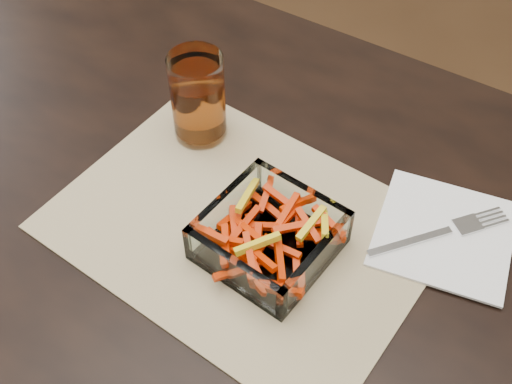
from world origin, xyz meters
TOP-DOWN VIEW (x-y plane):
  - dining_table at (0.00, 0.00)m, footprint 1.60×0.90m
  - placemat at (0.06, 0.02)m, footprint 0.47×0.36m
  - glass_bowl at (0.10, 0.01)m, footprint 0.15×0.15m
  - tumbler at (-0.08, 0.13)m, footprint 0.07×0.07m
  - napkin at (0.28, 0.15)m, footprint 0.19×0.19m
  - fork at (0.27, 0.14)m, footprint 0.13×0.16m

SIDE VIEW (x-z plane):
  - dining_table at x=0.00m, z-range 0.29..1.04m
  - placemat at x=0.06m, z-range 0.75..0.75m
  - napkin at x=0.28m, z-range 0.75..0.76m
  - fork at x=0.27m, z-range 0.76..0.76m
  - glass_bowl at x=0.10m, z-range 0.75..0.80m
  - tumbler at x=-0.08m, z-range 0.75..0.88m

